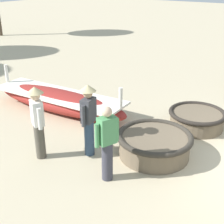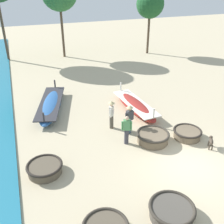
{
  "view_description": "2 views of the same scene",
  "coord_description": "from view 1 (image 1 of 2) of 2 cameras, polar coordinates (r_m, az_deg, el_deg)",
  "views": [
    {
      "loc": [
        -6.23,
        -0.37,
        3.78
      ],
      "look_at": [
        -0.83,
        3.36,
        0.85
      ],
      "focal_mm": 50.0,
      "sensor_mm": 36.0,
      "label": 1
    },
    {
      "loc": [
        -6.56,
        -7.51,
        7.71
      ],
      "look_at": [
        -2.15,
        4.38,
        0.98
      ],
      "focal_mm": 42.0,
      "sensor_mm": 36.0,
      "label": 2
    }
  ],
  "objects": [
    {
      "name": "fisherman_by_coracle",
      "position": [
        5.97,
        -0.91,
        -5.53
      ],
      "size": [
        0.5,
        0.33,
        1.57
      ],
      "color": "#383842",
      "rests_on": "ground"
    },
    {
      "name": "fisherman_with_hat",
      "position": [
        6.82,
        -13.46,
        -1.14
      ],
      "size": [
        0.36,
        0.47,
        1.67
      ],
      "color": "#4C473D",
      "rests_on": "ground"
    },
    {
      "name": "coracle_front_left",
      "position": [
        8.57,
        15.23,
        -1.14
      ],
      "size": [
        1.5,
        1.5,
        0.47
      ],
      "color": "brown",
      "rests_on": "ground"
    },
    {
      "name": "coracle_tilted",
      "position": [
        7.07,
        7.75,
        -5.75
      ],
      "size": [
        1.7,
        1.7,
        0.54
      ],
      "color": "brown",
      "rests_on": "ground"
    },
    {
      "name": "long_boat_white_hull",
      "position": [
        9.42,
        -9.76,
        2.13
      ],
      "size": [
        1.41,
        4.68,
        1.11
      ],
      "color": "maroon",
      "rests_on": "ground"
    },
    {
      "name": "fisherman_crouching",
      "position": [
        6.77,
        -4.31,
        -0.7
      ],
      "size": [
        0.53,
        0.36,
        1.67
      ],
      "color": "#2D425B",
      "rests_on": "ground"
    }
  ]
}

